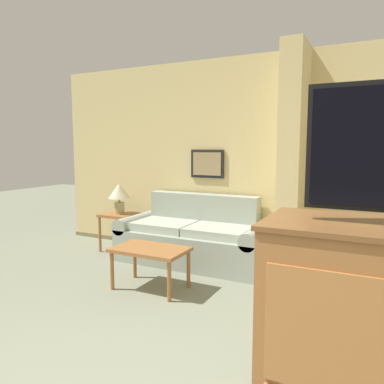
% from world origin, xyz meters
% --- Properties ---
extents(wall_back, '(6.83, 0.16, 2.60)m').
position_xyz_m(wall_back, '(-0.00, 3.95, 1.29)').
color(wall_back, '#DBC484').
rests_on(wall_back, ground_plane).
extents(wall_partition_pillar, '(0.24, 0.58, 2.60)m').
position_xyz_m(wall_partition_pillar, '(0.17, 3.60, 1.30)').
color(wall_partition_pillar, '#DBC484').
rests_on(wall_partition_pillar, ground_plane).
extents(couch, '(1.90, 0.84, 0.84)m').
position_xyz_m(couch, '(-1.02, 3.47, 0.30)').
color(couch, '#99A393').
rests_on(couch, ground_plane).
extents(coffee_table, '(0.76, 0.48, 0.43)m').
position_xyz_m(coffee_table, '(-1.00, 2.43, 0.38)').
color(coffee_table, '#996033').
rests_on(coffee_table, ground_plane).
extents(side_table, '(0.46, 0.46, 0.53)m').
position_xyz_m(side_table, '(-2.19, 3.47, 0.44)').
color(side_table, '#996033').
rests_on(side_table, ground_plane).
extents(table_lamp, '(0.30, 0.30, 0.42)m').
position_xyz_m(table_lamp, '(-2.19, 3.47, 0.82)').
color(table_lamp, tan).
rests_on(table_lamp, side_table).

